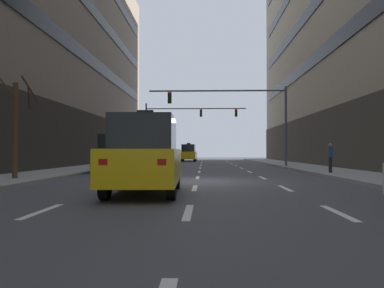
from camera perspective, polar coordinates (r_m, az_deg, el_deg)
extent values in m
plane|color=#424247|center=(15.74, 0.71, -5.60)|extent=(120.00, 120.00, 0.00)
cube|color=gray|center=(17.68, -25.35, -4.77)|extent=(3.42, 80.00, 0.14)
cube|color=silver|center=(8.48, -21.71, -9.39)|extent=(0.16, 2.00, 0.01)
cube|color=silver|center=(13.18, -12.90, -6.44)|extent=(0.16, 2.00, 0.01)
cube|color=silver|center=(18.04, -8.82, -5.00)|extent=(0.16, 2.00, 0.01)
cube|color=silver|center=(22.96, -6.48, -4.16)|extent=(0.16, 2.00, 0.01)
cube|color=silver|center=(27.91, -4.97, -3.62)|extent=(0.16, 2.00, 0.01)
cube|color=silver|center=(32.88, -3.92, -3.23)|extent=(0.16, 2.00, 0.01)
cube|color=silver|center=(37.85, -3.15, -2.95)|extent=(0.16, 2.00, 0.01)
cube|color=silver|center=(42.83, -2.56, -2.73)|extent=(0.16, 2.00, 0.01)
cube|color=silver|center=(47.82, -2.09, -2.56)|extent=(0.16, 2.00, 0.01)
cube|color=silver|center=(7.79, -0.58, -10.21)|extent=(0.16, 2.00, 0.01)
cube|color=silver|center=(12.75, 0.41, -6.65)|extent=(0.16, 2.00, 0.01)
cube|color=silver|center=(17.73, 0.85, -5.08)|extent=(0.16, 2.00, 0.01)
cube|color=silver|center=(22.72, 1.09, -4.20)|extent=(0.16, 2.00, 0.01)
cube|color=silver|center=(27.71, 1.24, -3.64)|extent=(0.16, 2.00, 0.01)
cube|color=silver|center=(32.71, 1.35, -3.25)|extent=(0.16, 2.00, 0.01)
cube|color=silver|center=(37.71, 1.43, -2.96)|extent=(0.16, 2.00, 0.01)
cube|color=silver|center=(42.70, 1.49, -2.74)|extent=(0.16, 2.00, 0.01)
cube|color=silver|center=(47.70, 1.54, -2.57)|extent=(0.16, 2.00, 0.01)
cube|color=silver|center=(8.23, 21.22, -9.64)|extent=(0.16, 2.00, 0.01)
cube|color=silver|center=(13.02, 13.89, -6.50)|extent=(0.16, 2.00, 0.01)
cube|color=silver|center=(17.93, 10.57, -5.02)|extent=(0.16, 2.00, 0.01)
cube|color=silver|center=(22.88, 8.69, -4.17)|extent=(0.16, 2.00, 0.01)
cube|color=silver|center=(27.84, 7.48, -3.62)|extent=(0.16, 2.00, 0.01)
cube|color=silver|center=(32.82, 6.63, -3.23)|extent=(0.16, 2.00, 0.01)
cube|color=silver|center=(37.80, 6.01, -2.95)|extent=(0.16, 2.00, 0.01)
cube|color=silver|center=(42.79, 5.54, -2.73)|extent=(0.16, 2.00, 0.01)
cube|color=silver|center=(47.78, 5.16, -2.56)|extent=(0.16, 2.00, 0.01)
cylinder|color=black|center=(12.67, -10.07, -5.11)|extent=(0.25, 0.70, 0.69)
cylinder|color=black|center=(12.48, -2.41, -5.18)|extent=(0.25, 0.70, 0.69)
cylinder|color=black|center=(9.89, -13.02, -6.23)|extent=(0.25, 0.70, 0.69)
cylinder|color=black|center=(9.65, -3.17, -6.39)|extent=(0.25, 0.70, 0.69)
cube|color=yellow|center=(11.11, -7.09, -3.23)|extent=(2.08, 4.69, 0.95)
cube|color=black|center=(11.12, -7.08, 1.65)|extent=(1.77, 2.79, 0.95)
cube|color=white|center=(13.46, -8.73, -2.15)|extent=(0.21, 0.09, 0.15)
cube|color=red|center=(8.99, -13.22, -2.67)|extent=(0.21, 0.09, 0.15)
cube|color=white|center=(13.31, -2.95, -2.17)|extent=(0.21, 0.09, 0.15)
cube|color=red|center=(8.77, -4.56, -2.73)|extent=(0.21, 0.09, 0.15)
cube|color=black|center=(11.16, -7.07, 4.57)|extent=(0.47, 0.22, 0.19)
cylinder|color=black|center=(46.62, -1.33, -2.22)|extent=(0.23, 0.64, 0.63)
cylinder|color=black|center=(46.51, 0.55, -2.22)|extent=(0.23, 0.64, 0.63)
cylinder|color=black|center=(44.04, -1.63, -2.28)|extent=(0.23, 0.64, 0.63)
cylinder|color=black|center=(43.93, 0.37, -2.29)|extent=(0.23, 0.64, 0.63)
cube|color=yellow|center=(45.26, -0.51, -1.70)|extent=(1.90, 4.28, 0.86)
cube|color=black|center=(45.26, -0.51, -0.61)|extent=(1.61, 2.54, 0.86)
cube|color=white|center=(47.38, -1.07, -1.49)|extent=(0.19, 0.08, 0.13)
cube|color=red|center=(43.25, -1.53, -1.53)|extent=(0.19, 0.08, 0.13)
cube|color=white|center=(47.29, 0.42, -1.49)|extent=(0.19, 0.08, 0.13)
cube|color=red|center=(43.16, 0.11, -1.53)|extent=(0.19, 0.08, 0.13)
cube|color=black|center=(45.27, -0.51, 0.05)|extent=(0.43, 0.20, 0.17)
cylinder|color=black|center=(31.49, -8.39, -2.71)|extent=(0.24, 0.68, 0.67)
cylinder|color=black|center=(31.20, -5.45, -2.74)|extent=(0.24, 0.68, 0.67)
cylinder|color=black|center=(28.79, -9.51, -2.86)|extent=(0.24, 0.68, 0.67)
cylinder|color=black|center=(28.48, -6.29, -2.89)|extent=(0.24, 0.68, 0.67)
cube|color=navy|center=(29.97, -7.39, -2.17)|extent=(1.99, 4.54, 0.65)
cube|color=black|center=(29.76, -7.46, -0.88)|extent=(1.68, 1.98, 0.69)
cube|color=white|center=(32.26, -7.81, -1.89)|extent=(0.21, 0.09, 0.14)
cube|color=red|center=(27.94, -9.56, -2.01)|extent=(0.21, 0.09, 0.14)
cube|color=white|center=(32.03, -5.50, -1.90)|extent=(0.21, 0.09, 0.14)
cube|color=red|center=(27.68, -6.90, -2.03)|extent=(0.21, 0.09, 0.14)
cylinder|color=black|center=(23.75, -12.19, -3.24)|extent=(0.23, 0.68, 0.67)
cylinder|color=black|center=(23.39, -8.32, -3.28)|extent=(0.23, 0.68, 0.67)
cylinder|color=black|center=(21.11, -14.13, -3.50)|extent=(0.23, 0.68, 0.67)
cylinder|color=black|center=(20.69, -9.80, -3.57)|extent=(0.23, 0.68, 0.67)
cube|color=#1E512D|center=(22.20, -11.07, -2.21)|extent=(1.95, 4.51, 0.92)
cube|color=black|center=(22.21, -11.07, 0.16)|extent=(1.67, 2.68, 0.92)
cube|color=white|center=(24.50, -11.33, -1.73)|extent=(0.21, 0.08, 0.14)
cube|color=red|center=(20.26, -14.38, -1.85)|extent=(0.21, 0.08, 0.14)
cube|color=white|center=(24.21, -8.31, -1.74)|extent=(0.21, 0.08, 0.14)
cube|color=red|center=(19.91, -10.76, -1.88)|extent=(0.21, 0.08, 0.14)
cylinder|color=#4C4C51|center=(29.24, 13.99, 2.66)|extent=(0.18, 0.18, 5.98)
cylinder|color=#4C4C51|center=(28.91, 3.82, 8.02)|extent=(10.31, 0.12, 0.12)
cube|color=black|center=(28.94, -3.39, 6.97)|extent=(0.28, 0.24, 0.84)
sphere|color=red|center=(28.84, -3.42, 7.52)|extent=(0.17, 0.17, 0.17)
sphere|color=#523505|center=(28.80, -3.42, 7.01)|extent=(0.17, 0.17, 0.17)
sphere|color=#073E10|center=(28.77, -3.42, 6.50)|extent=(0.17, 0.17, 0.17)
cylinder|color=#4C4C51|center=(43.93, -6.93, 1.81)|extent=(0.18, 0.18, 6.62)
cylinder|color=#4C4C51|center=(43.64, 0.60, 5.36)|extent=(11.52, 0.12, 0.12)
cube|color=black|center=(43.57, 1.36, 4.69)|extent=(0.28, 0.24, 0.84)
sphere|color=red|center=(43.46, 1.36, 5.05)|extent=(0.17, 0.17, 0.17)
sphere|color=#523505|center=(43.43, 1.36, 4.70)|extent=(0.17, 0.17, 0.17)
sphere|color=#073E10|center=(43.41, 1.36, 4.36)|extent=(0.17, 0.17, 0.17)
cube|color=black|center=(43.72, 6.67, 4.67)|extent=(0.28, 0.24, 0.84)
sphere|color=red|center=(43.61, 6.69, 5.03)|extent=(0.17, 0.17, 0.17)
sphere|color=#523505|center=(43.58, 6.69, 4.69)|extent=(0.17, 0.17, 0.17)
sphere|color=#073E10|center=(43.56, 6.69, 4.35)|extent=(0.17, 0.17, 0.17)
cylinder|color=#4C3823|center=(17.02, -25.12, 1.88)|extent=(0.21, 0.21, 3.90)
cylinder|color=#42301E|center=(16.79, -26.57, 8.24)|extent=(1.24, 0.46, 1.29)
cylinder|color=#42301E|center=(16.86, -23.20, 7.52)|extent=(0.18, 1.33, 0.95)
cylinder|color=#42301E|center=(17.10, -23.38, 6.30)|extent=(0.45, 1.01, 0.86)
cylinder|color=black|center=(20.75, 20.10, -2.99)|extent=(0.13, 0.13, 0.77)
cylinder|color=black|center=(20.58, 20.20, -3.00)|extent=(0.13, 0.13, 0.77)
cube|color=navy|center=(20.65, 20.14, -1.16)|extent=(0.24, 0.36, 0.55)
sphere|color=#9E704C|center=(20.66, 20.13, -0.12)|extent=(0.20, 0.20, 0.20)
cylinder|color=navy|center=(20.87, 20.01, -1.08)|extent=(0.09, 0.09, 0.49)
cylinder|color=navy|center=(20.44, 20.26, -1.08)|extent=(0.09, 0.09, 0.49)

